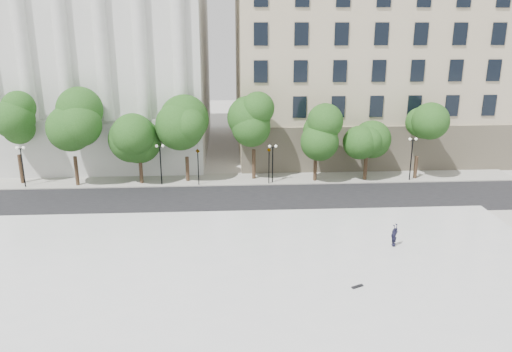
{
  "coord_description": "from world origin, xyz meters",
  "views": [
    {
      "loc": [
        0.56,
        -24.61,
        15.2
      ],
      "look_at": [
        2.59,
        10.0,
        4.65
      ],
      "focal_mm": 35.0,
      "sensor_mm": 36.0,
      "label": 1
    }
  ],
  "objects_px": {
    "traffic_light_east": "(269,149)",
    "person_lying": "(394,243)",
    "skateboard": "(357,286)",
    "traffic_light_west": "(198,149)"
  },
  "relations": [
    {
      "from": "traffic_light_west",
      "to": "skateboard",
      "type": "distance_m",
      "value": 23.84
    },
    {
      "from": "person_lying",
      "to": "skateboard",
      "type": "bearing_deg",
      "value": -161.36
    },
    {
      "from": "person_lying",
      "to": "traffic_light_east",
      "type": "bearing_deg",
      "value": 79.49
    },
    {
      "from": "traffic_light_east",
      "to": "person_lying",
      "type": "relative_size",
      "value": 2.55
    },
    {
      "from": "traffic_light_west",
      "to": "skateboard",
      "type": "height_order",
      "value": "traffic_light_west"
    },
    {
      "from": "traffic_light_west",
      "to": "person_lying",
      "type": "distance_m",
      "value": 21.52
    },
    {
      "from": "traffic_light_west",
      "to": "traffic_light_east",
      "type": "height_order",
      "value": "traffic_light_west"
    },
    {
      "from": "person_lying",
      "to": "skateboard",
      "type": "distance_m",
      "value": 6.69
    },
    {
      "from": "traffic_light_west",
      "to": "skateboard",
      "type": "relative_size",
      "value": 5.5
    },
    {
      "from": "traffic_light_west",
      "to": "person_lying",
      "type": "relative_size",
      "value": 2.62
    }
  ]
}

